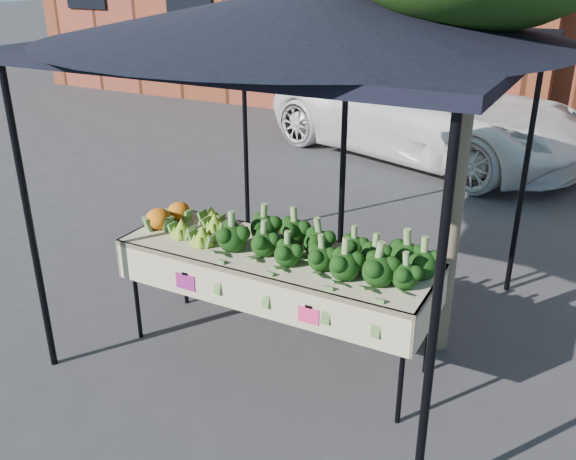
{
  "coord_description": "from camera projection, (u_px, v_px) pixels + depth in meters",
  "views": [
    {
      "loc": [
        2.07,
        -3.58,
        2.86
      ],
      "look_at": [
        0.04,
        0.25,
        1.0
      ],
      "focal_mm": 38.6,
      "sensor_mm": 36.0,
      "label": 1
    }
  ],
  "objects": [
    {
      "name": "table",
      "position": [
        276.0,
        304.0,
        4.78
      ],
      "size": [
        2.4,
        0.81,
        0.9
      ],
      "color": "beige",
      "rests_on": "ground"
    },
    {
      "name": "ground",
      "position": [
        269.0,
        355.0,
        4.93
      ],
      "size": [
        90.0,
        90.0,
        0.0
      ],
      "primitive_type": "plane",
      "color": "#323235"
    },
    {
      "name": "broccoli_heap",
      "position": [
        325.0,
        244.0,
        4.4
      ],
      "size": [
        1.61,
        0.58,
        0.27
      ],
      "primitive_type": "ellipsoid",
      "color": "black",
      "rests_on": "table"
    },
    {
      "name": "canopy",
      "position": [
        305.0,
        172.0,
        4.84
      ],
      "size": [
        3.16,
        3.16,
        2.74
      ],
      "primitive_type": null,
      "color": "black",
      "rests_on": "ground"
    },
    {
      "name": "street_tree",
      "position": [
        467.0,
        79.0,
        4.22
      ],
      "size": [
        2.18,
        2.18,
        4.29
      ],
      "primitive_type": null,
      "color": "#1E4C14",
      "rests_on": "ground"
    },
    {
      "name": "romanesco_cluster",
      "position": [
        204.0,
        221.0,
        4.87
      ],
      "size": [
        0.44,
        0.58,
        0.21
      ],
      "primitive_type": "ellipsoid",
      "color": "#9AAC2C",
      "rests_on": "table"
    },
    {
      "name": "cauliflower_pair",
      "position": [
        169.0,
        213.0,
        5.06
      ],
      "size": [
        0.24,
        0.44,
        0.19
      ],
      "primitive_type": "ellipsoid",
      "color": "orange",
      "rests_on": "table"
    }
  ]
}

